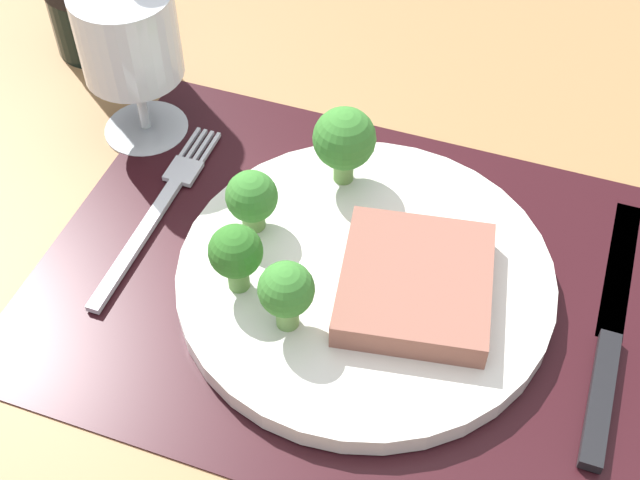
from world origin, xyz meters
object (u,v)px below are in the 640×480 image
Objects in this scene: plate at (365,278)px; steak at (415,283)px; fork at (158,210)px; wine_glass at (129,43)px; knife at (609,343)px.

steak reaches higher than plate.
wine_glass reaches higher than fork.
wine_glass is (-38.65, 9.23, 8.02)cm from knife.
steak reaches higher than knife.
steak is 13.28cm from knife.
steak is 28.29cm from wine_glass.
plate is 4.14cm from steak.
steak is 0.82× the size of wine_glass.
plate is at bearing -23.93° from wine_glass.
fork is 12.76cm from wine_glass.
plate is at bearing 168.57° from steak.
steak reaches higher than fork.
fork is at bearing 175.14° from plate.
knife is at bearing 1.83° from plate.
fork is (-16.70, 1.42, -0.55)cm from plate.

